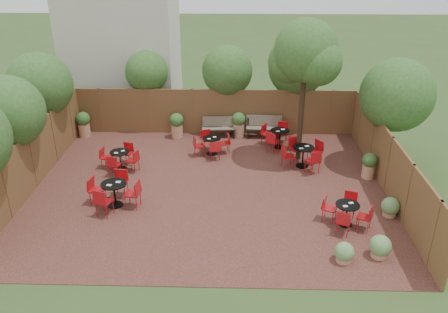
{
  "coord_description": "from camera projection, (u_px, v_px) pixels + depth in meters",
  "views": [
    {
      "loc": [
        0.91,
        -14.01,
        7.89
      ],
      "look_at": [
        0.5,
        0.5,
        1.0
      ],
      "focal_mm": 37.37,
      "sensor_mm": 36.0,
      "label": 1
    }
  ],
  "objects": [
    {
      "name": "neighbour_building",
      "position": [
        121.0,
        28.0,
        21.68
      ],
      "size": [
        5.0,
        4.0,
        8.0
      ],
      "primitive_type": "cube",
      "color": "beige",
      "rests_on": "ground"
    },
    {
      "name": "park_bench_right",
      "position": [
        264.0,
        126.0,
        19.96
      ],
      "size": [
        1.53,
        0.55,
        0.93
      ],
      "rotation": [
        0.0,
        0.0,
        -0.04
      ],
      "color": "brown",
      "rests_on": "courtyard_paving"
    },
    {
      "name": "park_bench_left",
      "position": [
        219.0,
        127.0,
        20.02
      ],
      "size": [
        1.43,
        0.54,
        0.87
      ],
      "rotation": [
        0.0,
        0.0,
        0.07
      ],
      "color": "brown",
      "rests_on": "courtyard_paving"
    },
    {
      "name": "overhang_foliage",
      "position": [
        161.0,
        93.0,
        16.79
      ],
      "size": [
        16.0,
        10.92,
        2.78
      ],
      "color": "#2A551B",
      "rests_on": "ground"
    },
    {
      "name": "courtyard_paving",
      "position": [
        209.0,
        188.0,
        16.05
      ],
      "size": [
        12.0,
        10.0,
        0.02
      ],
      "primitive_type": "cube",
      "color": "#361C16",
      "rests_on": "ground"
    },
    {
      "name": "fence_left",
      "position": [
        32.0,
        161.0,
        15.78
      ],
      "size": [
        0.08,
        10.0,
        2.0
      ],
      "primitive_type": "cube",
      "color": "brown",
      "rests_on": "ground"
    },
    {
      "name": "fence_back",
      "position": [
        215.0,
        112.0,
        20.14
      ],
      "size": [
        12.0,
        0.08,
        2.0
      ],
      "primitive_type": "cube",
      "color": "brown",
      "rests_on": "ground"
    },
    {
      "name": "low_shrubs",
      "position": [
        374.0,
        234.0,
        13.08
      ],
      "size": [
        2.43,
        2.86,
        0.64
      ],
      "color": "tan",
      "rests_on": "courtyard_paving"
    },
    {
      "name": "bistro_tables",
      "position": [
        229.0,
        164.0,
        16.74
      ],
      "size": [
        9.08,
        7.16,
        0.93
      ],
      "color": "black",
      "rests_on": "courtyard_paving"
    },
    {
      "name": "courtyard_tree",
      "position": [
        305.0,
        56.0,
        16.45
      ],
      "size": [
        2.52,
        2.42,
        5.35
      ],
      "rotation": [
        0.0,
        0.0,
        0.17
      ],
      "color": "black",
      "rests_on": "courtyard_paving"
    },
    {
      "name": "fence_right",
      "position": [
        389.0,
        165.0,
        15.47
      ],
      "size": [
        0.08,
        10.0,
        2.0
      ],
      "primitive_type": "cube",
      "color": "brown",
      "rests_on": "ground"
    },
    {
      "name": "planters",
      "position": [
        197.0,
        130.0,
        19.33
      ],
      "size": [
        11.86,
        4.3,
        1.09
      ],
      "color": "tan",
      "rests_on": "courtyard_paving"
    },
    {
      "name": "ground",
      "position": [
        209.0,
        189.0,
        16.05
      ],
      "size": [
        80.0,
        80.0,
        0.0
      ],
      "primitive_type": "plane",
      "color": "#354F23",
      "rests_on": "ground"
    }
  ]
}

